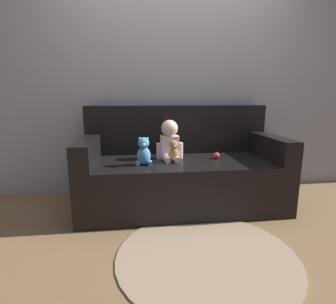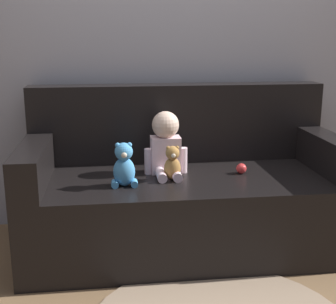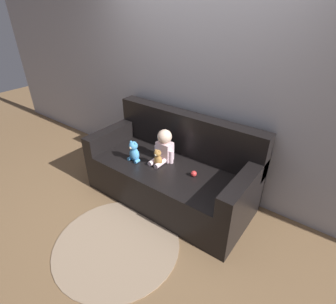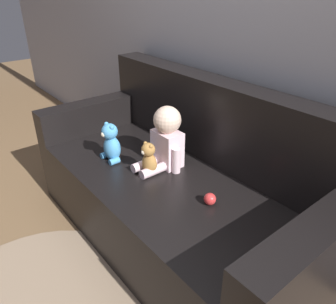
{
  "view_description": "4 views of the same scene",
  "coord_description": "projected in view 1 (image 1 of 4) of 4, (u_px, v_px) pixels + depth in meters",
  "views": [
    {
      "loc": [
        -0.44,
        -2.47,
        1.08
      ],
      "look_at": [
        -0.15,
        -0.08,
        0.57
      ],
      "focal_mm": 28.0,
      "sensor_mm": 36.0,
      "label": 1
    },
    {
      "loc": [
        -0.45,
        -2.7,
        1.32
      ],
      "look_at": [
        -0.12,
        -0.08,
        0.64
      ],
      "focal_mm": 50.0,
      "sensor_mm": 36.0,
      "label": 2
    },
    {
      "loc": [
        1.5,
        -2.02,
        2.13
      ],
      "look_at": [
        0.05,
        -0.09,
        0.71
      ],
      "focal_mm": 28.0,
      "sensor_mm": 36.0,
      "label": 3
    },
    {
      "loc": [
        1.27,
        -1.05,
        1.52
      ],
      "look_at": [
        0.0,
        -0.02,
        0.64
      ],
      "focal_mm": 35.0,
      "sensor_mm": 36.0,
      "label": 4
    }
  ],
  "objects": [
    {
      "name": "teddy_bear_brown",
      "position": [
        174.0,
        151.0,
        2.46
      ],
      "size": [
        0.1,
        0.09,
        0.21
      ],
      "color": "#AD7A3D",
      "rests_on": "couch"
    },
    {
      "name": "person_baby",
      "position": [
        170.0,
        141.0,
        2.58
      ],
      "size": [
        0.27,
        0.31,
        0.38
      ],
      "color": "silver",
      "rests_on": "couch"
    },
    {
      "name": "wall_back",
      "position": [
        175.0,
        77.0,
        2.93
      ],
      "size": [
        8.0,
        0.05,
        2.6
      ],
      "color": "#93939E",
      "rests_on": "ground_plane"
    },
    {
      "name": "couch",
      "position": [
        181.0,
        171.0,
        2.67
      ],
      "size": [
        1.94,
        0.9,
        0.99
      ],
      "color": "black",
      "rests_on": "ground_plane"
    },
    {
      "name": "floor_rug",
      "position": [
        206.0,
        255.0,
        1.81
      ],
      "size": [
        1.25,
        1.25,
        0.01
      ],
      "color": "gray",
      "rests_on": "ground_plane"
    },
    {
      "name": "ground_plane",
      "position": [
        181.0,
        204.0,
        2.68
      ],
      "size": [
        12.0,
        12.0,
        0.0
      ],
      "primitive_type": "plane",
      "color": "brown"
    },
    {
      "name": "plush_toy_side",
      "position": [
        144.0,
        152.0,
        2.34
      ],
      "size": [
        0.15,
        0.12,
        0.25
      ],
      "color": "#4C9EDB",
      "rests_on": "couch"
    },
    {
      "name": "toy_ball",
      "position": [
        216.0,
        156.0,
        2.59
      ],
      "size": [
        0.06,
        0.06,
        0.06
      ],
      "color": "red",
      "rests_on": "couch"
    }
  ]
}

